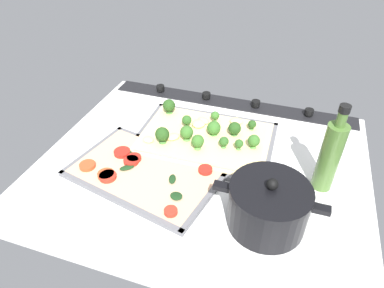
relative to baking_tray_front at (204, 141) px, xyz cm
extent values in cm
cube|color=white|center=(-2.19, 8.77, -1.86)|extent=(84.51, 70.89, 3.00)
cube|color=black|center=(-2.19, -23.17, 0.04)|extent=(81.13, 7.00, 0.80)
cylinder|color=black|center=(-27.55, -23.17, 1.34)|extent=(2.80, 2.80, 1.80)
cylinder|color=black|center=(-10.65, -23.17, 1.34)|extent=(2.80, 2.80, 1.80)
cylinder|color=black|center=(6.26, -23.17, 1.34)|extent=(2.80, 2.80, 1.80)
cylinder|color=black|center=(23.16, -23.17, 1.34)|extent=(2.80, 2.80, 1.80)
cube|color=slate|center=(0.00, 0.00, -0.11)|extent=(38.93, 28.56, 0.50)
cube|color=slate|center=(0.18, -13.42, 0.29)|extent=(38.58, 1.71, 1.30)
cube|color=slate|center=(-0.18, 13.42, 0.29)|extent=(38.58, 1.71, 1.30)
cube|color=slate|center=(-18.68, -0.25, 0.29)|extent=(1.57, 28.06, 1.30)
cube|color=slate|center=(18.68, 0.25, 0.29)|extent=(1.57, 28.06, 1.30)
cube|color=beige|center=(0.00, 0.00, 0.64)|extent=(36.50, 26.12, 1.00)
cube|color=#EFDB8C|center=(0.00, 0.00, 1.34)|extent=(33.57, 23.52, 0.40)
cone|color=#427635|center=(-7.79, -3.48, 1.97)|extent=(1.99, 1.99, 0.87)
sphere|color=#264C1C|center=(-7.79, -3.48, 3.77)|extent=(3.62, 3.62, 3.62)
cone|color=#5B9F46|center=(0.12, 6.07, 2.23)|extent=(1.88, 1.88, 1.39)
sphere|color=#386B28|center=(0.12, 6.07, 4.21)|extent=(3.41, 3.41, 3.41)
cone|color=#5B9F46|center=(4.24, 3.13, 2.18)|extent=(2.01, 2.01, 1.29)
sphere|color=#386B28|center=(4.24, 3.13, 4.20)|extent=(3.66, 3.66, 3.66)
cone|color=#5B9F46|center=(-14.00, 0.79, 2.11)|extent=(1.80, 1.80, 1.13)
sphere|color=#386B28|center=(-14.00, 0.79, 3.90)|extent=(3.28, 3.28, 3.28)
cone|color=#5B9F46|center=(-1.72, -1.67, 1.95)|extent=(2.15, 2.15, 0.83)
sphere|color=#386B28|center=(-1.72, -1.67, 3.83)|extent=(3.91, 3.91, 3.91)
cone|color=#5B9F46|center=(-0.80, -8.14, 2.18)|extent=(1.40, 1.40, 1.28)
sphere|color=#386B28|center=(-0.80, -8.14, 3.77)|extent=(2.54, 2.54, 2.54)
cone|color=#4D8B3F|center=(-6.38, 3.23, 2.08)|extent=(1.42, 1.42, 1.08)
sphere|color=#2D5B23|center=(-6.38, 3.23, 3.58)|extent=(2.59, 2.59, 2.59)
cone|color=#427635|center=(10.22, 6.31, 2.20)|extent=(2.15, 2.15, 1.32)
sphere|color=#264C1C|center=(10.22, 6.31, 4.32)|extent=(3.90, 3.90, 3.90)
cone|color=#4D8B3F|center=(6.31, -2.87, 2.23)|extent=(1.55, 1.55, 1.39)
sphere|color=#2D5B23|center=(6.31, -2.87, 3.98)|extent=(2.82, 2.82, 2.82)
cone|color=#4D8B3F|center=(-10.43, 2.80, 2.09)|extent=(1.27, 1.27, 1.10)
sphere|color=#2D5B23|center=(-10.43, 2.80, 3.51)|extent=(2.31, 2.31, 2.31)
cone|color=#427635|center=(-12.03, -7.69, 1.97)|extent=(1.32, 1.32, 0.86)
sphere|color=#264C1C|center=(-12.03, -7.69, 3.30)|extent=(2.40, 2.40, 2.40)
cone|color=#427635|center=(14.09, -8.63, 2.12)|extent=(2.13, 2.13, 1.16)
sphere|color=#264C1C|center=(14.09, -8.63, 4.15)|extent=(3.87, 3.87, 3.87)
ellipsoid|color=#EFDB8C|center=(14.23, 6.98, 2.01)|extent=(3.61, 3.22, 1.09)
ellipsoid|color=#EFDB8C|center=(3.30, -4.75, 2.18)|extent=(4.49, 4.79, 1.49)
ellipsoid|color=#EFDB8C|center=(2.44, -6.80, 2.11)|extent=(4.72, 4.46, 1.32)
ellipsoid|color=#EFDB8C|center=(8.14, 3.71, 2.13)|extent=(4.87, 4.90, 1.38)
ellipsoid|color=#EFDB8C|center=(-7.06, -9.69, 2.11)|extent=(4.62, 4.32, 1.34)
cube|color=slate|center=(10.30, 17.96, -0.11)|extent=(41.10, 30.90, 0.50)
cube|color=slate|center=(7.90, 7.07, 0.29)|extent=(36.29, 9.12, 1.30)
cube|color=slate|center=(12.70, 28.85, 0.29)|extent=(36.29, 9.12, 1.30)
cube|color=slate|center=(-7.13, 21.80, 0.29)|extent=(6.23, 23.21, 1.30)
cube|color=slate|center=(27.73, 14.11, 0.29)|extent=(6.23, 23.21, 1.30)
cube|color=#D9A681|center=(10.30, 17.96, 0.59)|extent=(38.23, 28.03, 0.90)
cylinder|color=#B22319|center=(14.92, 16.35, 1.54)|extent=(3.92, 3.92, 1.00)
cylinder|color=#D14723|center=(18.50, 22.97, 1.54)|extent=(4.15, 4.15, 1.00)
cylinder|color=#B22319|center=(-4.30, 13.56, 1.54)|extent=(3.55, 3.55, 1.00)
cylinder|color=red|center=(-0.97, 29.01, 1.54)|extent=(3.02, 3.02, 1.00)
cylinder|color=#D14723|center=(24.71, 21.44, 1.54)|extent=(4.03, 4.03, 1.00)
cylinder|color=#B22319|center=(14.75, 15.04, 1.54)|extent=(3.74, 3.74, 1.00)
cylinder|color=red|center=(17.75, 23.42, 1.54)|extent=(4.18, 4.18, 1.00)
cylinder|color=#B22319|center=(18.83, 13.85, 1.54)|extent=(4.38, 4.38, 1.00)
ellipsoid|color=#193819|center=(14.88, 18.88, 1.44)|extent=(4.05, 3.83, 0.60)
ellipsoid|color=#193819|center=(17.63, 13.65, 1.44)|extent=(3.73, 2.85, 0.60)
ellipsoid|color=#193819|center=(-0.47, 24.22, 1.44)|extent=(3.62, 3.38, 0.60)
ellipsoid|color=#193819|center=(2.43, 19.18, 1.44)|extent=(2.61, 3.67, 0.60)
cylinder|color=black|center=(-20.99, 23.95, 4.43)|extent=(16.68, 16.68, 9.58)
cylinder|color=black|center=(-20.99, 23.95, 9.62)|extent=(17.02, 17.02, 0.80)
sphere|color=black|center=(-20.99, 23.95, 11.22)|extent=(2.40, 2.40, 2.40)
cube|color=black|center=(-31.13, 23.95, 7.50)|extent=(3.60, 2.00, 1.20)
cube|color=black|center=(-10.84, 23.95, 7.50)|extent=(3.60, 2.00, 1.20)
cylinder|color=#476B2D|center=(-32.21, 8.17, 8.51)|extent=(4.77, 4.77, 17.74)
cylinder|color=#476B2D|center=(-32.21, 8.17, 19.12)|extent=(2.15, 2.15, 3.50)
cylinder|color=black|center=(-32.21, 8.17, 21.67)|extent=(2.39, 2.39, 1.60)
camera|label=1|loc=(-21.11, 75.02, 58.47)|focal=31.79mm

